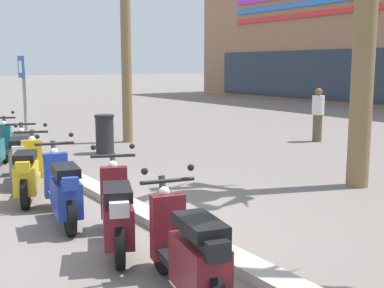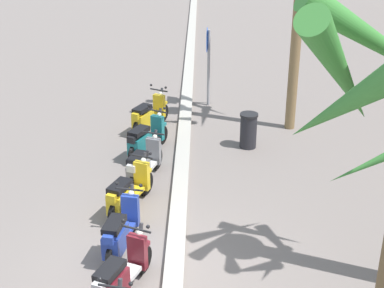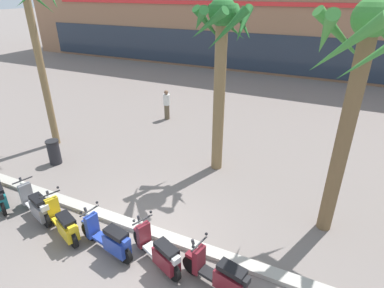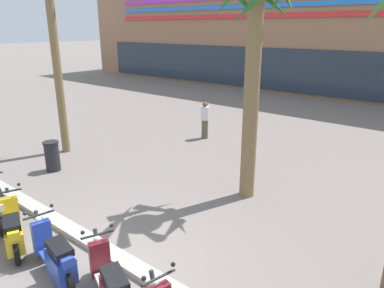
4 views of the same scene
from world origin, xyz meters
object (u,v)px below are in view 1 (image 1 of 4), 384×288
(scooter_blue_lead_nearest, at_px, (63,191))
(scooter_maroon_second_in_line, at_px, (117,213))
(scooter_maroon_far_back, at_px, (188,254))
(crossing_sign, at_px, (23,88))
(scooter_yellow_mid_front, at_px, (29,173))
(litter_bin, at_px, (105,134))
(scooter_grey_gap_after_mid, at_px, (21,158))
(pedestrian_strolling_near_curb, at_px, (318,114))

(scooter_blue_lead_nearest, relative_size, scooter_maroon_second_in_line, 1.07)
(scooter_maroon_far_back, height_order, crossing_sign, crossing_sign)
(scooter_blue_lead_nearest, bearing_deg, scooter_maroon_far_back, 2.95)
(scooter_maroon_far_back, xyz_separation_m, crossing_sign, (-10.79, 1.55, 1.04))
(scooter_yellow_mid_front, distance_m, litter_bin, 4.34)
(litter_bin, bearing_deg, scooter_blue_lead_nearest, -29.83)
(scooter_grey_gap_after_mid, xyz_separation_m, scooter_maroon_second_in_line, (4.06, -0.00, -0.01))
(crossing_sign, bearing_deg, scooter_maroon_second_in_line, -9.41)
(pedestrian_strolling_near_curb, xyz_separation_m, litter_bin, (-1.58, -5.81, -0.30))
(scooter_blue_lead_nearest, distance_m, scooter_maroon_second_in_line, 1.34)
(scooter_grey_gap_after_mid, distance_m, litter_bin, 3.31)
(scooter_yellow_mid_front, bearing_deg, scooter_blue_lead_nearest, 1.53)
(scooter_maroon_second_in_line, bearing_deg, scooter_grey_gap_after_mid, 179.94)
(scooter_grey_gap_after_mid, relative_size, scooter_blue_lead_nearest, 0.98)
(scooter_maroon_second_in_line, relative_size, litter_bin, 1.81)
(scooter_maroon_far_back, bearing_deg, litter_bin, 161.25)
(scooter_maroon_second_in_line, height_order, scooter_maroon_far_back, same)
(scooter_grey_gap_after_mid, xyz_separation_m, crossing_sign, (-5.19, 1.53, 1.04))
(scooter_maroon_second_in_line, xyz_separation_m, scooter_maroon_far_back, (1.54, -0.02, 0.01))
(scooter_blue_lead_nearest, xyz_separation_m, scooter_maroon_second_in_line, (1.33, 0.17, -0.01))
(scooter_maroon_far_back, bearing_deg, scooter_yellow_mid_front, -177.54)
(scooter_maroon_second_in_line, bearing_deg, scooter_yellow_mid_front, -175.79)
(scooter_yellow_mid_front, relative_size, pedestrian_strolling_near_curb, 1.17)
(scooter_grey_gap_after_mid, height_order, crossing_sign, crossing_sign)
(scooter_grey_gap_after_mid, bearing_deg, pedestrian_strolling_near_curb, 93.40)
(scooter_maroon_far_back, xyz_separation_m, litter_bin, (-7.67, 2.60, 0.02))
(scooter_blue_lead_nearest, relative_size, scooter_maroon_far_back, 1.06)
(scooter_maroon_far_back, bearing_deg, pedestrian_strolling_near_curb, 125.95)
(scooter_grey_gap_after_mid, xyz_separation_m, scooter_maroon_far_back, (5.60, -0.02, 0.00))
(scooter_yellow_mid_front, xyz_separation_m, scooter_blue_lead_nearest, (1.49, 0.04, 0.01))
(scooter_yellow_mid_front, distance_m, crossing_sign, 6.75)
(crossing_sign, height_order, litter_bin, crossing_sign)
(litter_bin, bearing_deg, pedestrian_strolling_near_curb, 74.82)
(scooter_grey_gap_after_mid, bearing_deg, scooter_maroon_far_back, -0.24)
(scooter_grey_gap_after_mid, bearing_deg, crossing_sign, 163.59)
(scooter_blue_lead_nearest, distance_m, pedestrian_strolling_near_curb, 9.15)
(scooter_yellow_mid_front, bearing_deg, litter_bin, 139.90)
(scooter_grey_gap_after_mid, bearing_deg, scooter_maroon_second_in_line, -0.06)
(pedestrian_strolling_near_curb, bearing_deg, litter_bin, -105.18)
(scooter_yellow_mid_front, bearing_deg, scooter_maroon_second_in_line, 4.21)
(scooter_maroon_second_in_line, relative_size, pedestrian_strolling_near_curb, 1.14)
(scooter_maroon_far_back, distance_m, litter_bin, 8.10)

